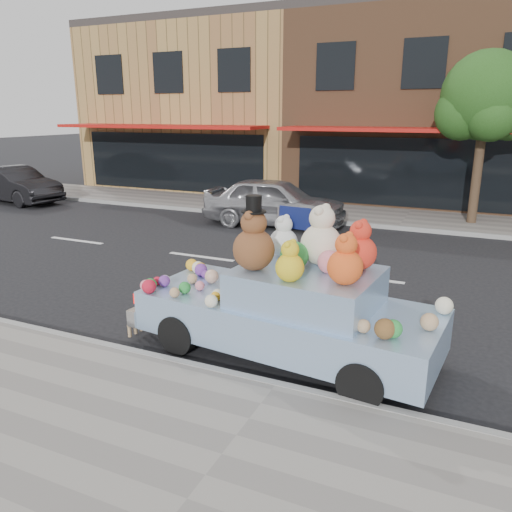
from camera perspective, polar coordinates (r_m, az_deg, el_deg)
The scene contains 11 objects.
ground at distance 11.04m, azimuth 12.03°, elevation -2.46°, with size 120.00×120.00×0.00m, color black.
near_sidewalk at distance 5.48m, azimuth -3.92°, elevation -22.12°, with size 60.00×3.00×0.12m, color gray.
far_sidewalk at distance 17.24m, azimuth 16.70°, elevation 4.10°, with size 60.00×3.00×0.12m, color gray.
near_kerb at distance 6.60m, azimuth 2.36°, elevation -14.73°, with size 60.00×0.12×0.13m, color gray.
far_kerb at distance 15.79m, azimuth 15.95°, elevation 3.11°, with size 60.00×0.12×0.13m, color gray.
storefront_left at distance 25.31m, azimuth -4.64°, elevation 16.51°, with size 10.00×9.80×7.30m.
storefront_mid at distance 22.35m, azimuth 19.47°, elevation 15.74°, with size 10.00×9.80×7.30m.
street_tree at distance 16.83m, azimuth 24.85°, elevation 15.53°, with size 3.00×2.70×5.22m.
car_silver at distance 15.67m, azimuth 2.15°, elevation 6.21°, with size 1.79×4.45×1.51m, color #A3A3A8.
car_dark at distance 21.97m, azimuth -25.84°, elevation 7.34°, with size 1.49×4.26×1.40m, color black.
art_car at distance 7.21m, azimuth 3.80°, elevation -5.35°, with size 4.64×2.19×2.39m.
Camera 1 is at (2.06, -10.28, 3.45)m, focal length 35.00 mm.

